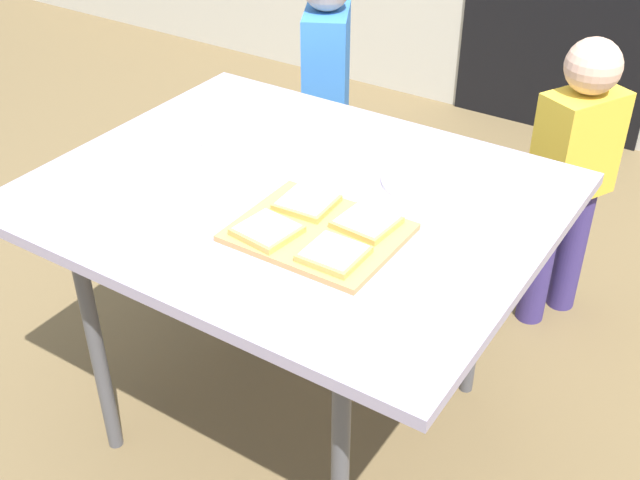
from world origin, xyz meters
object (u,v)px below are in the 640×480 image
(pizza_slice_far_right, at_px, (367,222))
(plate_white_right, at_px, (430,181))
(plate_white_left, at_px, (245,139))
(pizza_slice_far_left, at_px, (307,202))
(pizza_slice_near_left, at_px, (267,230))
(child_left, at_px, (326,100))
(pizza_slice_near_right, at_px, (334,253))
(cutting_board, at_px, (318,232))
(dining_table, at_px, (293,212))
(child_right, at_px, (572,170))

(pizza_slice_far_right, distance_m, plate_white_right, 0.26)
(plate_white_left, bearing_deg, pizza_slice_far_right, -22.46)
(pizza_slice_far_right, xyz_separation_m, plate_white_right, (0.02, 0.26, -0.02))
(pizza_slice_far_left, relative_size, plate_white_left, 0.54)
(pizza_slice_near_left, distance_m, child_left, 1.10)
(pizza_slice_near_left, xyz_separation_m, pizza_slice_near_right, (0.17, 0.00, 0.00))
(pizza_slice_far_right, relative_size, pizza_slice_near_left, 0.96)
(cutting_board, bearing_deg, child_left, 121.61)
(dining_table, height_order, pizza_slice_near_left, pizza_slice_near_left)
(dining_table, bearing_deg, pizza_slice_far_right, -13.16)
(dining_table, height_order, plate_white_left, plate_white_left)
(pizza_slice_near_left, xyz_separation_m, child_right, (0.36, 1.05, -0.23))
(pizza_slice_far_right, distance_m, child_right, 0.96)
(dining_table, distance_m, pizza_slice_near_right, 0.32)
(pizza_slice_far_right, relative_size, pizza_slice_near_right, 1.07)
(cutting_board, xyz_separation_m, child_right, (0.28, 0.98, -0.22))
(pizza_slice_near_left, bearing_deg, pizza_slice_far_right, 41.34)
(pizza_slice_far_right, bearing_deg, child_right, 77.64)
(pizza_slice_near_right, bearing_deg, pizza_slice_near_left, -178.74)
(pizza_slice_far_left, bearing_deg, cutting_board, -42.42)
(pizza_slice_near_left, distance_m, pizza_slice_near_right, 0.17)
(cutting_board, xyz_separation_m, pizza_slice_near_left, (-0.08, -0.07, 0.02))
(dining_table, relative_size, cutting_board, 3.40)
(plate_white_right, height_order, child_left, child_left)
(pizza_slice_far_left, distance_m, pizza_slice_near_right, 0.21)
(cutting_board, relative_size, pizza_slice_near_left, 2.60)
(plate_white_left, bearing_deg, pizza_slice_near_right, -34.85)
(dining_table, bearing_deg, plate_white_right, 39.11)
(cutting_board, relative_size, child_right, 0.37)
(pizza_slice_far_right, height_order, plate_white_right, pizza_slice_far_right)
(pizza_slice_near_left, relative_size, pizza_slice_far_left, 1.06)
(pizza_slice_near_right, distance_m, plate_white_left, 0.59)
(cutting_board, height_order, pizza_slice_near_left, pizza_slice_near_left)
(dining_table, bearing_deg, pizza_slice_near_left, -70.39)
(pizza_slice_far_right, height_order, pizza_slice_near_left, same)
(dining_table, relative_size, pizza_slice_far_left, 9.35)
(pizza_slice_far_left, height_order, child_right, child_right)
(pizza_slice_near_right, bearing_deg, plate_white_right, 87.18)
(pizza_slice_near_left, bearing_deg, cutting_board, 40.65)
(plate_white_left, relative_size, child_right, 0.25)
(pizza_slice_near_right, height_order, plate_white_right, pizza_slice_near_right)
(cutting_board, relative_size, child_left, 0.33)
(pizza_slice_near_right, bearing_deg, cutting_board, 140.41)
(cutting_board, height_order, pizza_slice_far_left, pizza_slice_far_left)
(dining_table, relative_size, child_left, 1.13)
(cutting_board, distance_m, plate_white_right, 0.35)
(cutting_board, bearing_deg, plate_white_left, 146.19)
(dining_table, bearing_deg, pizza_slice_far_left, -35.81)
(pizza_slice_far_left, bearing_deg, plate_white_left, 148.47)
(dining_table, xyz_separation_m, cutting_board, (0.15, -0.13, 0.07))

